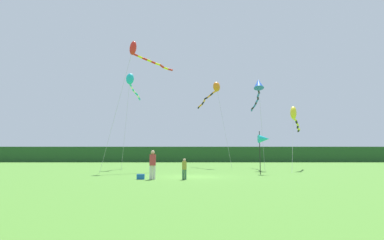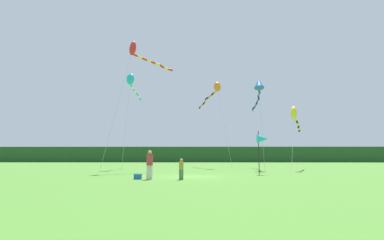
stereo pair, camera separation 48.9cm
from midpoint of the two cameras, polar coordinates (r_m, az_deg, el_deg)
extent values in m
plane|color=#4C842D|center=(21.75, -0.62, -10.66)|extent=(120.00, 120.00, 0.00)
cube|color=#234C23|center=(66.70, -0.28, -6.54)|extent=(108.00, 2.99, 3.34)
cylinder|color=silver|center=(19.42, -8.64, -9.78)|extent=(0.18, 0.18, 0.87)
cylinder|color=silver|center=(19.39, -8.04, -9.79)|extent=(0.18, 0.18, 0.87)
cylinder|color=#B23338|center=(19.38, -8.30, -7.48)|extent=(0.40, 0.40, 0.69)
sphere|color=tan|center=(19.38, -8.28, -6.08)|extent=(0.25, 0.25, 0.25)
cylinder|color=#3F724C|center=(19.10, -2.55, -10.27)|extent=(0.13, 0.13, 0.63)
cylinder|color=#3F724C|center=(19.09, -2.12, -10.27)|extent=(0.13, 0.13, 0.63)
cylinder|color=olive|center=(19.07, -2.33, -8.59)|extent=(0.29, 0.29, 0.50)
sphere|color=tan|center=(19.06, -2.32, -7.57)|extent=(0.18, 0.18, 0.18)
cube|color=#1959B2|center=(19.62, -10.52, -10.51)|extent=(0.47, 0.31, 0.33)
cylinder|color=black|center=(25.06, 12.05, -6.03)|extent=(0.06, 0.06, 3.46)
cone|color=#1EB7CC|center=(25.17, 12.77, -3.49)|extent=(0.90, 0.70, 0.70)
cylinder|color=#B2B2B2|center=(33.08, -12.94, -0.34)|extent=(0.11, 2.70, 10.13)
ellipsoid|color=#1EB7CC|center=(35.25, -12.17, 7.63)|extent=(0.91, 0.85, 1.40)
cylinder|color=#1EB7CC|center=(35.43, -12.08, 6.56)|extent=(0.20, 0.71, 0.33)
cylinder|color=white|center=(36.04, -11.84, 6.09)|extent=(0.23, 0.73, 0.35)
cylinder|color=#1EB7CC|center=(36.66, -11.62, 5.69)|extent=(0.22, 0.70, 0.28)
cylinder|color=white|center=(37.28, -11.38, 5.34)|extent=(0.27, 0.72, 0.29)
cylinder|color=#1EB7CC|center=(37.86, -11.01, 4.93)|extent=(0.38, 0.76, 0.39)
cylinder|color=white|center=(38.45, -10.67, 4.49)|extent=(0.25, 0.73, 0.34)
cylinder|color=#1EB7CC|center=(39.06, -10.44, 4.06)|extent=(0.23, 0.74, 0.38)
cylinder|color=#B2B2B2|center=(28.83, -14.54, 2.46)|extent=(2.32, 1.87, 11.97)
ellipsoid|color=red|center=(30.93, -11.67, 13.22)|extent=(1.08, 1.05, 1.53)
cylinder|color=red|center=(30.83, -11.25, 12.02)|extent=(0.56, 0.50, 0.30)
cylinder|color=yellow|center=(31.04, -10.40, 11.68)|extent=(0.55, 0.52, 0.29)
cylinder|color=red|center=(31.23, -9.54, 11.35)|extent=(0.58, 0.46, 0.31)
cylinder|color=yellow|center=(31.44, -8.71, 11.05)|extent=(0.52, 0.52, 0.25)
cylinder|color=red|center=(31.70, -7.92, 10.76)|extent=(0.55, 0.51, 0.29)
cylinder|color=yellow|center=(31.90, -7.09, 10.47)|extent=(0.58, 0.44, 0.28)
cylinder|color=red|center=(32.12, -6.30, 10.10)|extent=(0.54, 0.56, 0.37)
cylinder|color=yellow|center=(32.37, -5.54, 9.72)|extent=(0.56, 0.48, 0.28)
cylinder|color=red|center=(32.56, -4.71, 9.49)|extent=(0.57, 0.41, 0.26)
cylinder|color=#B2B2B2|center=(35.46, 5.51, -0.96)|extent=(1.32, 3.79, 10.05)
ellipsoid|color=orange|center=(38.07, 4.17, 6.29)|extent=(1.19, 1.31, 1.43)
cylinder|color=orange|center=(38.23, 3.86, 5.36)|extent=(0.57, 0.76, 0.31)
cylinder|color=black|center=(38.82, 3.32, 4.97)|extent=(0.46, 0.79, 0.35)
cylinder|color=orange|center=(39.43, 2.83, 4.54)|extent=(0.54, 0.78, 0.37)
cylinder|color=black|center=(40.00, 2.26, 4.16)|extent=(0.58, 0.75, 0.32)
cylinder|color=orange|center=(40.63, 1.89, 3.74)|extent=(0.28, 0.81, 0.41)
cylinder|color=black|center=(41.28, 1.64, 3.25)|extent=(0.44, 0.82, 0.44)
cylinder|color=orange|center=(41.88, 1.19, 2.77)|extent=(0.58, 0.78, 0.42)
cylinder|color=black|center=(42.51, 0.83, 2.41)|extent=(0.33, 0.78, 0.29)
cylinder|color=#B2B2B2|center=(29.95, 17.95, -3.67)|extent=(1.79, 4.24, 5.84)
ellipsoid|color=yellow|center=(32.48, 18.10, 1.29)|extent=(1.13, 1.57, 1.72)
cylinder|color=yellow|center=(32.73, 18.33, 0.12)|extent=(0.59, 0.70, 0.30)
cylinder|color=black|center=(33.38, 18.60, -0.28)|extent=(0.51, 0.77, 0.41)
cylinder|color=yellow|center=(34.04, 18.81, -0.73)|extent=(0.55, 0.74, 0.38)
cylinder|color=black|center=(34.71, 18.88, -1.17)|extent=(0.37, 0.78, 0.42)
cylinder|color=yellow|center=(35.37, 18.98, -1.56)|extent=(0.57, 0.72, 0.33)
cylinder|color=black|center=(36.03, 19.05, -1.88)|extent=(0.32, 0.76, 0.35)
cylinder|color=#B2B2B2|center=(31.55, 12.47, -0.84)|extent=(0.31, 3.05, 9.27)
cone|color=blue|center=(33.81, 11.95, 6.72)|extent=(1.22, 1.47, 1.38)
cylinder|color=blue|center=(34.06, 11.95, 5.79)|extent=(0.33, 0.78, 0.29)
cylinder|color=black|center=(34.74, 12.01, 5.31)|extent=(0.44, 0.81, 0.38)
cylinder|color=blue|center=(35.40, 11.95, 4.72)|extent=(0.21, 0.80, 0.44)
cylinder|color=black|center=(36.07, 11.86, 4.15)|extent=(0.39, 0.81, 0.40)
cylinder|color=blue|center=(36.74, 11.74, 3.63)|extent=(0.25, 0.80, 0.39)
cylinder|color=black|center=(37.42, 11.53, 3.17)|extent=(0.26, 0.78, 0.33)
cylinder|color=blue|center=(38.09, 11.31, 2.71)|extent=(0.27, 0.81, 0.43)
cylinder|color=black|center=(38.75, 10.98, 2.26)|extent=(0.30, 0.79, 0.33)
cylinder|color=blue|center=(39.43, 10.77, 1.90)|extent=(0.29, 0.79, 0.33)
camera|label=1|loc=(0.24, -90.50, 0.06)|focal=28.19mm
camera|label=2|loc=(0.24, 89.50, -0.06)|focal=28.19mm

